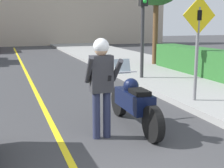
# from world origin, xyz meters

# --- Properties ---
(road_center_line) EXTENTS (0.12, 36.00, 0.01)m
(road_center_line) POSITION_xyz_m (-0.60, 6.00, 0.00)
(road_center_line) COLOR yellow
(road_center_line) RESTS_ON ground
(motorcycle) EXTENTS (0.62, 2.38, 1.32)m
(motorcycle) POSITION_xyz_m (0.96, 2.42, 0.52)
(motorcycle) COLOR black
(motorcycle) RESTS_ON ground
(person_biker) EXTENTS (0.59, 0.49, 1.83)m
(person_biker) POSITION_xyz_m (0.16, 2.04, 1.14)
(person_biker) COLOR #282D4C
(person_biker) RESTS_ON ground
(crossing_sign) EXTENTS (0.91, 0.08, 2.56)m
(crossing_sign) POSITION_xyz_m (3.04, 3.37, 1.70)
(crossing_sign) COLOR slate
(crossing_sign) RESTS_ON sidewalk_curb
(traffic_light) EXTENTS (0.26, 0.30, 3.23)m
(traffic_light) POSITION_xyz_m (3.16, 6.80, 2.42)
(traffic_light) COLOR #2D2D30
(traffic_light) RESTS_ON sidewalk_curb
(hedge_row) EXTENTS (0.90, 5.87, 0.97)m
(hedge_row) POSITION_xyz_m (5.60, 6.66, 0.64)
(hedge_row) COLOR #286028
(hedge_row) RESTS_ON sidewalk_curb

